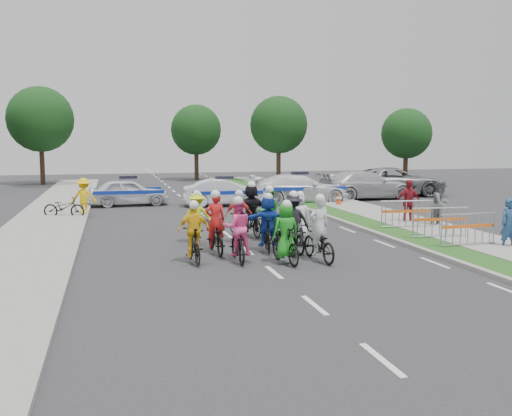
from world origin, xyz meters
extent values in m
plane|color=#28282B|center=(0.00, 0.00, 0.00)|extent=(90.00, 90.00, 0.00)
cube|color=gray|center=(5.10, 5.00, 0.06)|extent=(0.20, 60.00, 0.12)
cube|color=#214717|center=(5.80, 5.00, 0.06)|extent=(1.20, 60.00, 0.11)
cube|color=gray|center=(7.60, 5.00, 0.07)|extent=(2.40, 60.00, 0.13)
cube|color=gray|center=(-6.50, 5.00, 0.07)|extent=(3.00, 60.00, 0.13)
imported|color=black|center=(1.59, 1.07, 0.49)|extent=(0.83, 1.91, 0.97)
imported|color=silver|center=(1.59, 1.02, 0.99)|extent=(0.63, 0.45, 1.62)
sphere|color=white|center=(1.59, 0.97, 1.75)|extent=(0.28, 0.28, 0.28)
imported|color=black|center=(0.59, 0.95, 0.51)|extent=(0.70, 1.73, 1.01)
imported|color=#1B961E|center=(0.59, 0.90, 0.94)|extent=(0.80, 0.58, 1.52)
sphere|color=white|center=(0.59, 0.85, 1.64)|extent=(0.26, 0.26, 0.26)
imported|color=black|center=(-0.61, 1.55, 0.47)|extent=(0.70, 1.83, 0.95)
imported|color=#FC4697|center=(-0.61, 1.50, 0.97)|extent=(0.79, 0.63, 1.58)
sphere|color=white|center=(-0.61, 1.45, 1.70)|extent=(0.27, 0.27, 0.27)
imported|color=black|center=(-1.81, 1.67, 0.50)|extent=(0.55, 1.68, 1.00)
imported|color=yellow|center=(-1.81, 1.62, 0.93)|extent=(0.89, 0.41, 1.50)
sphere|color=white|center=(-1.81, 1.57, 1.62)|extent=(0.26, 0.26, 0.26)
imported|color=black|center=(1.29, 2.50, 0.48)|extent=(0.75, 1.86, 0.96)
imported|color=black|center=(1.29, 2.45, 0.98)|extent=(1.07, 0.65, 1.60)
sphere|color=white|center=(1.29, 2.40, 1.73)|extent=(0.28, 0.28, 0.28)
imported|color=black|center=(0.57, 2.73, 0.51)|extent=(0.78, 1.77, 1.03)
imported|color=#163FAB|center=(0.57, 2.68, 0.95)|extent=(1.49, 0.71, 1.54)
sphere|color=white|center=(0.57, 2.63, 1.66)|extent=(0.27, 0.27, 0.27)
imported|color=black|center=(-1.01, 2.86, 0.49)|extent=(0.72, 1.89, 0.98)
imported|color=red|center=(-1.01, 2.81, 1.00)|extent=(0.61, 0.41, 1.64)
sphere|color=white|center=(-1.01, 2.76, 1.77)|extent=(0.28, 0.28, 0.28)
imported|color=black|center=(1.91, 3.74, 0.49)|extent=(0.71, 1.70, 0.99)
imported|color=white|center=(1.91, 3.69, 0.92)|extent=(0.79, 0.58, 1.48)
sphere|color=white|center=(1.91, 3.64, 1.60)|extent=(0.26, 0.26, 0.26)
imported|color=black|center=(1.06, 4.38, 0.48)|extent=(0.68, 1.85, 0.97)
imported|color=#1B952A|center=(1.06, 4.33, 0.98)|extent=(0.80, 0.63, 1.61)
sphere|color=white|center=(1.06, 4.28, 1.74)|extent=(0.28, 0.28, 0.28)
imported|color=black|center=(0.03, 4.33, 0.50)|extent=(0.64, 1.71, 1.01)
imported|color=#FF4C46|center=(0.03, 4.28, 0.93)|extent=(0.92, 0.46, 1.51)
sphere|color=white|center=(0.03, 4.23, 1.63)|extent=(0.26, 0.26, 0.26)
imported|color=black|center=(-1.30, 4.64, 0.45)|extent=(0.86, 1.79, 0.90)
imported|color=#DBF119|center=(-1.30, 4.59, 0.93)|extent=(1.04, 0.70, 1.50)
sphere|color=white|center=(-1.30, 4.54, 1.62)|extent=(0.26, 0.26, 0.26)
imported|color=black|center=(0.73, 5.51, 0.56)|extent=(0.77, 1.91, 1.11)
imported|color=black|center=(0.73, 5.46, 1.02)|extent=(1.60, 0.70, 1.67)
sphere|color=white|center=(0.73, 5.41, 1.80)|extent=(0.29, 0.29, 0.29)
imported|color=silver|center=(-3.13, 16.20, 0.69)|extent=(4.16, 1.89, 1.39)
imported|color=silver|center=(1.64, 14.90, 0.69)|extent=(4.26, 1.76, 1.37)
imported|color=silver|center=(5.80, 15.19, 0.77)|extent=(5.44, 2.56, 1.54)
imported|color=#B9B9BE|center=(10.11, 16.17, 0.80)|extent=(5.67, 2.66, 1.60)
imported|color=slate|center=(12.74, 17.74, 0.85)|extent=(6.59, 4.11, 1.70)
imported|color=navy|center=(7.87, 1.15, 0.80)|extent=(0.64, 0.49, 1.59)
imported|color=slate|center=(8.29, 5.61, 0.92)|extent=(1.10, 1.00, 1.85)
imported|color=maroon|center=(7.54, 6.76, 0.90)|extent=(1.06, 0.45, 1.80)
imported|color=yellow|center=(-5.17, 12.46, 0.85)|extent=(1.14, 0.71, 1.69)
cube|color=#F24C0C|center=(4.89, 9.41, 0.01)|extent=(0.40, 0.40, 0.03)
cone|color=#F24C0C|center=(4.89, 9.41, 0.35)|extent=(0.36, 0.36, 0.70)
cylinder|color=silver|center=(4.89, 9.41, 0.45)|extent=(0.29, 0.29, 0.08)
cube|color=#F24C0C|center=(7.15, 13.00, 0.01)|extent=(0.40, 0.40, 0.03)
cone|color=#F24C0C|center=(7.15, 13.00, 0.35)|extent=(0.36, 0.36, 0.70)
cylinder|color=silver|center=(7.15, 13.00, 0.45)|extent=(0.29, 0.29, 0.08)
imported|color=black|center=(-5.99, 12.05, 0.47)|extent=(1.91, 1.16, 0.95)
cylinder|color=#382619|center=(9.00, 30.00, 1.62)|extent=(0.36, 0.36, 3.25)
sphere|color=#103514|center=(9.00, 30.00, 4.55)|extent=(4.55, 4.55, 4.55)
cylinder|color=#382619|center=(18.00, 26.00, 1.38)|extent=(0.36, 0.36, 2.75)
sphere|color=#103514|center=(18.00, 26.00, 3.85)|extent=(3.85, 3.85, 3.85)
cylinder|color=#382619|center=(-9.00, 32.00, 1.75)|extent=(0.36, 0.36, 3.50)
sphere|color=#103514|center=(-9.00, 32.00, 4.90)|extent=(4.90, 4.90, 4.90)
cylinder|color=#382619|center=(3.00, 34.00, 1.50)|extent=(0.36, 0.36, 3.00)
sphere|color=#103514|center=(3.00, 34.00, 4.20)|extent=(4.20, 4.20, 4.20)
camera|label=1|loc=(-3.95, -13.69, 3.37)|focal=40.00mm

